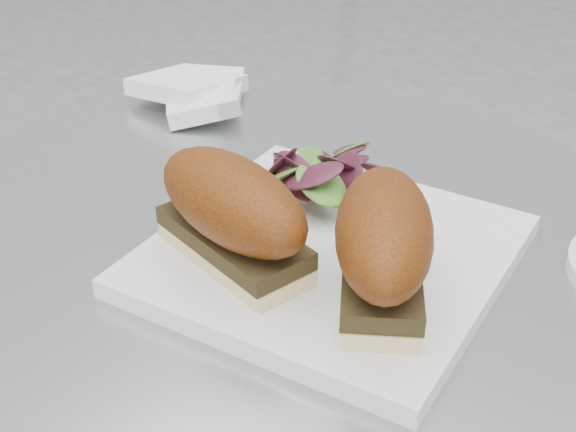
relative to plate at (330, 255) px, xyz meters
The scene contains 5 objects.
plate is the anchor object (origin of this frame).
sandwich_left 0.09m from the plate, 130.49° to the right, with size 0.16×0.10×0.08m.
sandwich_right 0.08m from the plate, 25.80° to the right, with size 0.13×0.16×0.08m.
salad 0.09m from the plate, 120.18° to the left, with size 0.11×0.11×0.05m, color #5E9A32, non-canonical shape.
napkin 0.32m from the plate, 149.70° to the left, with size 0.13×0.13×0.02m, color white, non-canonical shape.
Camera 1 is at (0.31, -0.41, 1.08)m, focal length 50.00 mm.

